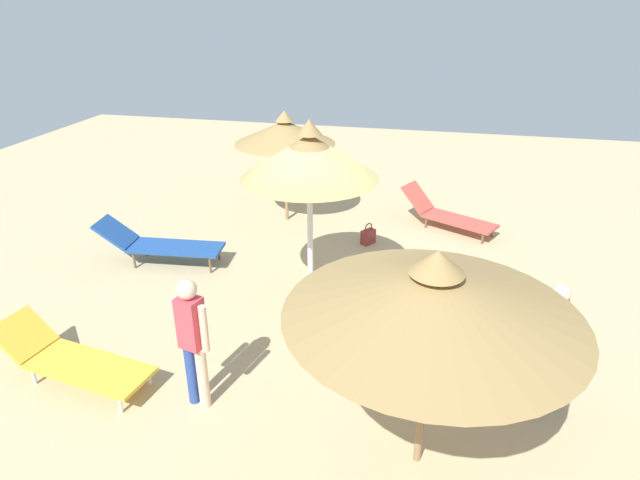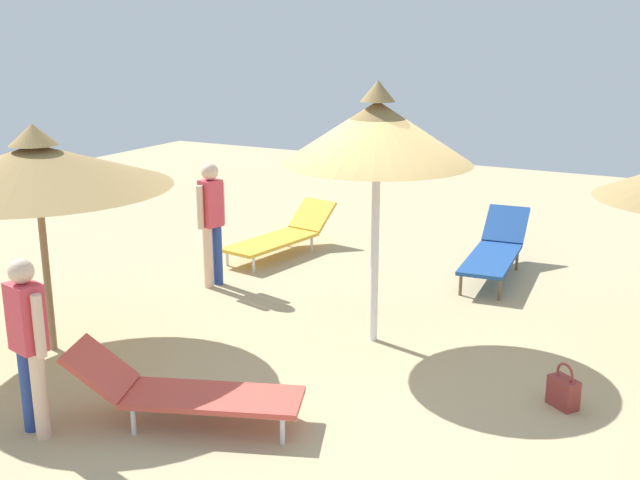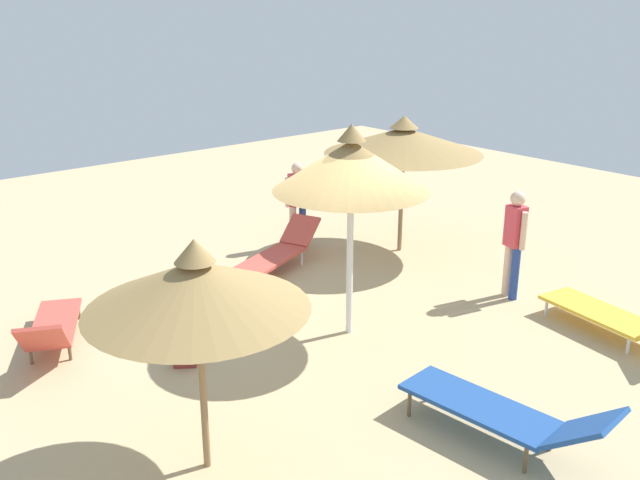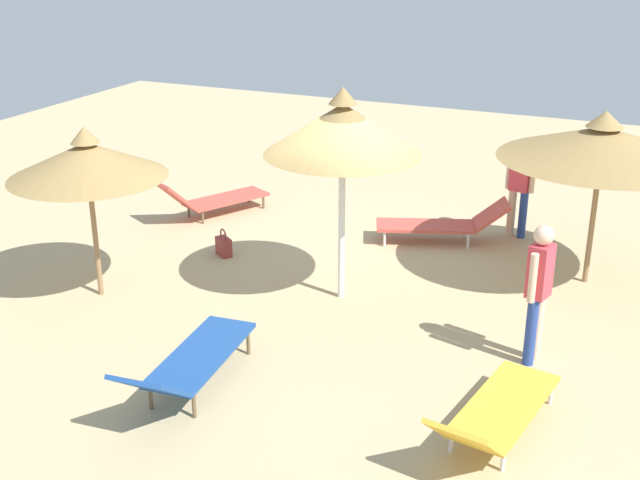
% 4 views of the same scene
% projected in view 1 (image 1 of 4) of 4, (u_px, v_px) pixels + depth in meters
% --- Properties ---
extents(ground, '(24.00, 24.00, 0.10)m').
position_uv_depth(ground, '(328.00, 298.00, 8.76)').
color(ground, tan).
extents(parasol_umbrella_far_left, '(2.08, 2.08, 2.37)m').
position_uv_depth(parasol_umbrella_far_left, '(285.00, 132.00, 10.86)').
color(parasol_umbrella_far_left, olive).
rests_on(parasol_umbrella_far_left, ground).
extents(parasol_umbrella_back, '(2.05, 2.05, 2.90)m').
position_uv_depth(parasol_umbrella_back, '(309.00, 157.00, 7.71)').
color(parasol_umbrella_back, white).
rests_on(parasol_umbrella_back, ground).
extents(parasol_umbrella_far_right, '(2.80, 2.80, 2.48)m').
position_uv_depth(parasol_umbrella_far_right, '(434.00, 294.00, 4.81)').
color(parasol_umbrella_far_right, olive).
rests_on(parasol_umbrella_far_right, ground).
extents(lounge_chair_edge, '(1.43, 2.07, 0.79)m').
position_uv_depth(lounge_chair_edge, '(446.00, 213.00, 11.09)').
color(lounge_chair_edge, '#CC4C3F').
rests_on(lounge_chair_edge, ground).
extents(lounge_chair_near_left, '(0.81, 2.30, 0.80)m').
position_uv_depth(lounge_chair_near_left, '(159.00, 243.00, 9.63)').
color(lounge_chair_near_left, '#1E478C').
rests_on(lounge_chair_near_left, ground).
extents(lounge_chair_near_right, '(2.14, 1.27, 0.71)m').
position_uv_depth(lounge_chair_near_right, '(476.00, 323.00, 7.43)').
color(lounge_chair_near_right, '#CC4C3F').
rests_on(lounge_chair_near_right, ground).
extents(lounge_chair_front, '(0.96, 2.18, 0.70)m').
position_uv_depth(lounge_chair_front, '(72.00, 359.00, 6.71)').
color(lounge_chair_front, gold).
rests_on(lounge_chair_front, ground).
extents(person_standing_center, '(0.48, 0.28, 1.59)m').
position_uv_depth(person_standing_center, '(551.00, 336.00, 6.14)').
color(person_standing_center, beige).
rests_on(person_standing_center, ground).
extents(person_standing_far_left, '(0.28, 0.44, 1.70)m').
position_uv_depth(person_standing_far_left, '(192.00, 336.00, 6.04)').
color(person_standing_far_left, beige).
rests_on(person_standing_far_left, ground).
extents(handbag, '(0.33, 0.30, 0.44)m').
position_uv_depth(handbag, '(368.00, 236.00, 10.48)').
color(handbag, maroon).
rests_on(handbag, ground).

